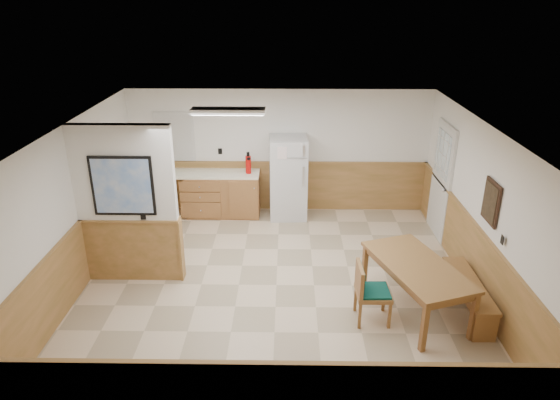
{
  "coord_description": "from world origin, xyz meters",
  "views": [
    {
      "loc": [
        0.16,
        -6.66,
        4.22
      ],
      "look_at": [
        0.05,
        0.4,
        1.27
      ],
      "focal_mm": 32.0,
      "sensor_mm": 36.0,
      "label": 1
    }
  ],
  "objects_px": {
    "dining_chair": "(367,289)",
    "fire_extinguisher": "(248,164)",
    "dining_table": "(417,270)",
    "dining_bench": "(468,289)",
    "soap_bottle": "(171,167)",
    "refrigerator": "(288,178)"
  },
  "relations": [
    {
      "from": "dining_chair",
      "to": "fire_extinguisher",
      "type": "relative_size",
      "value": 1.97
    },
    {
      "from": "dining_table",
      "to": "dining_bench",
      "type": "xyz_separation_m",
      "value": [
        0.77,
        0.02,
        -0.32
      ]
    },
    {
      "from": "fire_extinguisher",
      "to": "dining_chair",
      "type": "bearing_deg",
      "value": -49.27
    },
    {
      "from": "dining_bench",
      "to": "fire_extinguisher",
      "type": "relative_size",
      "value": 3.47
    },
    {
      "from": "dining_table",
      "to": "dining_chair",
      "type": "distance_m",
      "value": 0.76
    },
    {
      "from": "dining_chair",
      "to": "dining_table",
      "type": "bearing_deg",
      "value": 16.01
    },
    {
      "from": "soap_bottle",
      "to": "dining_bench",
      "type": "bearing_deg",
      "value": -34.2
    },
    {
      "from": "refrigerator",
      "to": "fire_extinguisher",
      "type": "height_order",
      "value": "refrigerator"
    },
    {
      "from": "refrigerator",
      "to": "dining_table",
      "type": "height_order",
      "value": "refrigerator"
    },
    {
      "from": "dining_bench",
      "to": "dining_chair",
      "type": "xyz_separation_m",
      "value": [
        -1.48,
        -0.24,
        0.15
      ]
    },
    {
      "from": "refrigerator",
      "to": "dining_bench",
      "type": "relative_size",
      "value": 1.1
    },
    {
      "from": "refrigerator",
      "to": "fire_extinguisher",
      "type": "distance_m",
      "value": 0.83
    },
    {
      "from": "refrigerator",
      "to": "dining_table",
      "type": "xyz_separation_m",
      "value": [
        1.79,
        -3.26,
        -0.16
      ]
    },
    {
      "from": "refrigerator",
      "to": "dining_bench",
      "type": "height_order",
      "value": "refrigerator"
    },
    {
      "from": "dining_bench",
      "to": "dining_chair",
      "type": "bearing_deg",
      "value": -170.9
    },
    {
      "from": "dining_table",
      "to": "dining_bench",
      "type": "bearing_deg",
      "value": -17.54
    },
    {
      "from": "refrigerator",
      "to": "dining_chair",
      "type": "bearing_deg",
      "value": -75.8
    },
    {
      "from": "dining_bench",
      "to": "fire_extinguisher",
      "type": "height_order",
      "value": "fire_extinguisher"
    },
    {
      "from": "dining_bench",
      "to": "soap_bottle",
      "type": "height_order",
      "value": "soap_bottle"
    },
    {
      "from": "dining_chair",
      "to": "soap_bottle",
      "type": "bearing_deg",
      "value": 132.59
    },
    {
      "from": "fire_extinguisher",
      "to": "refrigerator",
      "type": "bearing_deg",
      "value": 10.14
    },
    {
      "from": "refrigerator",
      "to": "dining_chair",
      "type": "height_order",
      "value": "refrigerator"
    }
  ]
}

